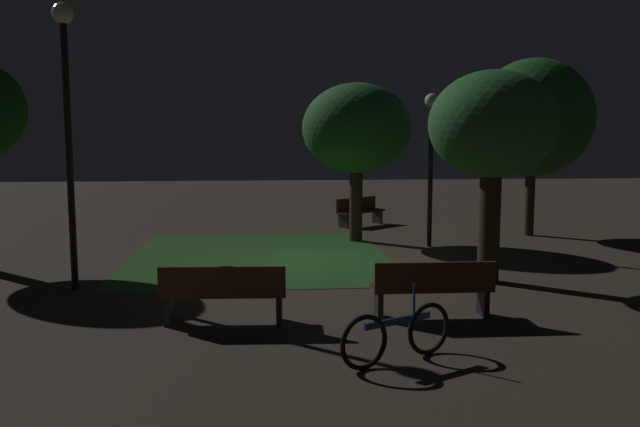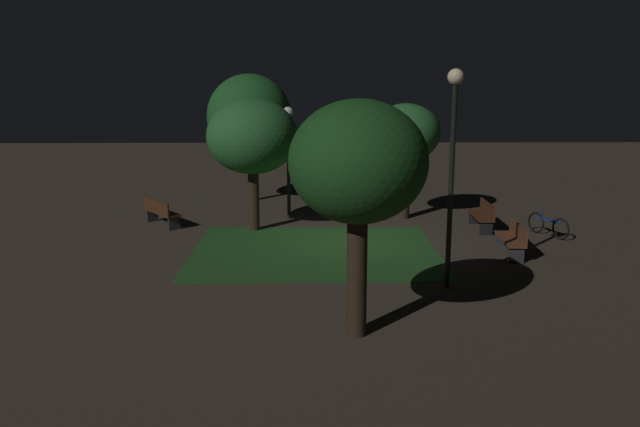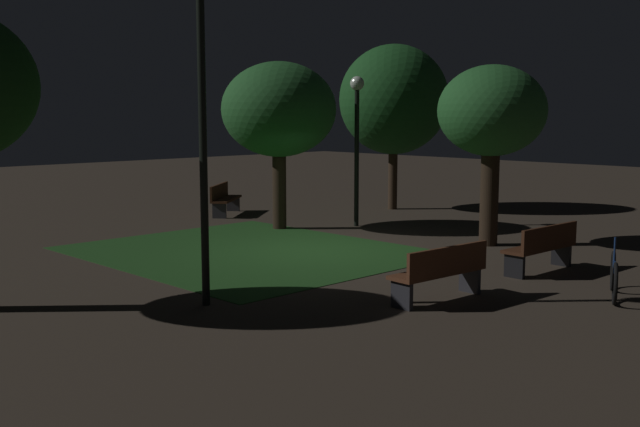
{
  "view_description": "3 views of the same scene",
  "coord_description": "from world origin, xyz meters",
  "px_view_note": "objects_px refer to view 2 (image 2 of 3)",
  "views": [
    {
      "loc": [
        -1.05,
        -13.21,
        2.62
      ],
      "look_at": [
        0.39,
        0.81,
        1.0
      ],
      "focal_mm": 34.62,
      "sensor_mm": 36.0,
      "label": 1
    },
    {
      "loc": [
        -18.55,
        1.11,
        4.77
      ],
      "look_at": [
        -0.38,
        0.84,
        0.94
      ],
      "focal_mm": 36.11,
      "sensor_mm": 36.0,
      "label": 2
    },
    {
      "loc": [
        -10.89,
        -11.29,
        2.9
      ],
      "look_at": [
        0.23,
        0.08,
        0.78
      ],
      "focal_mm": 42.28,
      "sensor_mm": 36.0,
      "label": 3
    }
  ],
  "objects_px": {
    "tree_tall_center": "(249,117)",
    "bicycle": "(548,225)",
    "bench_lawn_edge": "(513,238)",
    "tree_lawn_side": "(406,134)",
    "tree_left_canopy": "(358,165)",
    "lamp_post_path_center": "(453,144)",
    "tree_near_wall": "(252,137)",
    "lamp_post_plaza_east": "(288,142)",
    "bench_path_side": "(160,212)",
    "bench_corner": "(483,215)"
  },
  "relations": [
    {
      "from": "tree_left_canopy",
      "to": "tree_near_wall",
      "type": "height_order",
      "value": "tree_left_canopy"
    },
    {
      "from": "bench_path_side",
      "to": "bicycle",
      "type": "bearing_deg",
      "value": -97.36
    },
    {
      "from": "tree_tall_center",
      "to": "bicycle",
      "type": "bearing_deg",
      "value": -121.96
    },
    {
      "from": "bench_corner",
      "to": "bench_path_side",
      "type": "distance_m",
      "value": 10.5
    },
    {
      "from": "bench_corner",
      "to": "lamp_post_plaza_east",
      "type": "xyz_separation_m",
      "value": [
        1.74,
        6.28,
        2.18
      ]
    },
    {
      "from": "tree_near_wall",
      "to": "lamp_post_plaza_east",
      "type": "relative_size",
      "value": 1.09
    },
    {
      "from": "bench_path_side",
      "to": "tree_left_canopy",
      "type": "relative_size",
      "value": 0.39
    },
    {
      "from": "bench_path_side",
      "to": "tree_lawn_side",
      "type": "xyz_separation_m",
      "value": [
        1.1,
        -8.17,
        2.42
      ]
    },
    {
      "from": "tree_left_canopy",
      "to": "tree_lawn_side",
      "type": "height_order",
      "value": "tree_left_canopy"
    },
    {
      "from": "tree_tall_center",
      "to": "bicycle",
      "type": "xyz_separation_m",
      "value": [
        -6.03,
        -9.67,
        -2.96
      ]
    },
    {
      "from": "bench_lawn_edge",
      "to": "tree_tall_center",
      "type": "bearing_deg",
      "value": 43.98
    },
    {
      "from": "tree_tall_center",
      "to": "bicycle",
      "type": "height_order",
      "value": "tree_tall_center"
    },
    {
      "from": "bench_lawn_edge",
      "to": "bench_path_side",
      "type": "height_order",
      "value": "same"
    },
    {
      "from": "tree_near_wall",
      "to": "lamp_post_plaza_east",
      "type": "distance_m",
      "value": 2.04
    },
    {
      "from": "tree_lawn_side",
      "to": "lamp_post_plaza_east",
      "type": "bearing_deg",
      "value": 90.12
    },
    {
      "from": "tree_tall_center",
      "to": "tree_left_canopy",
      "type": "bearing_deg",
      "value": -166.79
    },
    {
      "from": "bench_lawn_edge",
      "to": "tree_tall_center",
      "type": "distance_m",
      "value": 11.72
    },
    {
      "from": "tree_left_canopy",
      "to": "lamp_post_plaza_east",
      "type": "distance_m",
      "value": 10.5
    },
    {
      "from": "bench_lawn_edge",
      "to": "lamp_post_plaza_east",
      "type": "relative_size",
      "value": 0.48
    },
    {
      "from": "tree_tall_center",
      "to": "tree_lawn_side",
      "type": "distance_m",
      "value": 6.53
    },
    {
      "from": "bench_corner",
      "to": "lamp_post_path_center",
      "type": "distance_m",
      "value": 6.92
    },
    {
      "from": "bench_corner",
      "to": "lamp_post_path_center",
      "type": "relative_size",
      "value": 0.36
    },
    {
      "from": "bench_path_side",
      "to": "tree_lawn_side",
      "type": "relative_size",
      "value": 0.43
    },
    {
      "from": "tree_tall_center",
      "to": "tree_lawn_side",
      "type": "height_order",
      "value": "tree_tall_center"
    },
    {
      "from": "tree_left_canopy",
      "to": "tree_lawn_side",
      "type": "xyz_separation_m",
      "value": [
        10.36,
        -2.38,
        -0.35
      ]
    },
    {
      "from": "bench_lawn_edge",
      "to": "lamp_post_path_center",
      "type": "height_order",
      "value": "lamp_post_path_center"
    },
    {
      "from": "tree_tall_center",
      "to": "tree_left_canopy",
      "type": "height_order",
      "value": "tree_tall_center"
    },
    {
      "from": "tree_near_wall",
      "to": "bench_path_side",
      "type": "bearing_deg",
      "value": 78.82
    },
    {
      "from": "tree_near_wall",
      "to": "bicycle",
      "type": "height_order",
      "value": "tree_near_wall"
    },
    {
      "from": "tree_lawn_side",
      "to": "bicycle",
      "type": "height_order",
      "value": "tree_lawn_side"
    },
    {
      "from": "bench_lawn_edge",
      "to": "lamp_post_plaza_east",
      "type": "distance_m",
      "value": 8.22
    },
    {
      "from": "lamp_post_path_center",
      "to": "bench_corner",
      "type": "bearing_deg",
      "value": -22.08
    },
    {
      "from": "bench_corner",
      "to": "tree_left_canopy",
      "type": "height_order",
      "value": "tree_left_canopy"
    },
    {
      "from": "tree_lawn_side",
      "to": "bicycle",
      "type": "bearing_deg",
      "value": -123.37
    },
    {
      "from": "bench_lawn_edge",
      "to": "lamp_post_path_center",
      "type": "xyz_separation_m",
      "value": [
        -2.75,
        2.37,
        2.86
      ]
    },
    {
      "from": "lamp_post_plaza_east",
      "to": "bicycle",
      "type": "xyz_separation_m",
      "value": [
        -2.67,
        -8.05,
        -2.32
      ]
    },
    {
      "from": "bench_lawn_edge",
      "to": "tree_left_canopy",
      "type": "relative_size",
      "value": 0.41
    },
    {
      "from": "bench_lawn_edge",
      "to": "tree_lawn_side",
      "type": "bearing_deg",
      "value": 25.47
    },
    {
      "from": "lamp_post_path_center",
      "to": "bicycle",
      "type": "xyz_separation_m",
      "value": [
        4.9,
        -4.14,
        -3.0
      ]
    },
    {
      "from": "tree_left_canopy",
      "to": "bicycle",
      "type": "bearing_deg",
      "value": -40.02
    },
    {
      "from": "bench_lawn_edge",
      "to": "tree_near_wall",
      "type": "xyz_separation_m",
      "value": [
        3.12,
        7.34,
        2.49
      ]
    },
    {
      "from": "bench_lawn_edge",
      "to": "tree_lawn_side",
      "type": "xyz_separation_m",
      "value": [
        4.84,
        2.3,
        2.42
      ]
    },
    {
      "from": "lamp_post_path_center",
      "to": "lamp_post_plaza_east",
      "type": "distance_m",
      "value": 8.55
    },
    {
      "from": "lamp_post_plaza_east",
      "to": "tree_tall_center",
      "type": "bearing_deg",
      "value": 25.66
    },
    {
      "from": "lamp_post_path_center",
      "to": "lamp_post_plaza_east",
      "type": "height_order",
      "value": "lamp_post_path_center"
    },
    {
      "from": "lamp_post_plaza_east",
      "to": "tree_left_canopy",
      "type": "bearing_deg",
      "value": -171.19
    },
    {
      "from": "tree_left_canopy",
      "to": "lamp_post_plaza_east",
      "type": "bearing_deg",
      "value": 8.81
    },
    {
      "from": "bench_path_side",
      "to": "tree_tall_center",
      "type": "bearing_deg",
      "value": -30.11
    },
    {
      "from": "bench_lawn_edge",
      "to": "tree_tall_center",
      "type": "height_order",
      "value": "tree_tall_center"
    },
    {
      "from": "tree_tall_center",
      "to": "bicycle",
      "type": "distance_m",
      "value": 11.77
    }
  ]
}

